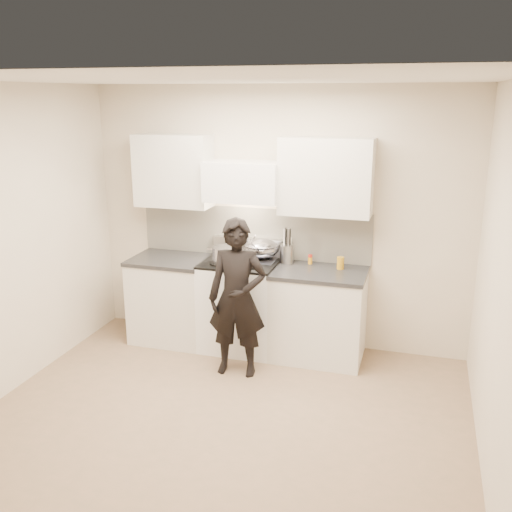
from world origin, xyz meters
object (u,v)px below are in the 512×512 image
Objects in this scene: wok at (261,248)px; utensil_crock at (287,252)px; stove at (241,304)px; person at (237,298)px; counter_right at (319,314)px.

utensil_crock is (0.27, 0.02, -0.03)m from wok.
stove is 0.63× the size of person.
person is at bearing -92.31° from wok.
stove is 0.83m from counter_right.
stove reaches higher than counter_right.
utensil_crock reaches higher than stove.
person is at bearing -74.67° from stove.
utensil_crock is 0.24× the size of person.
counter_right is 2.53× the size of utensil_crock.
wok is (-0.65, 0.14, 0.60)m from counter_right.
utensil_crock is (0.45, 0.17, 0.56)m from stove.
counter_right is 0.71m from utensil_crock.
stove is at bearing 100.00° from person.
counter_right is at bearing -12.59° from wok.
stove is 2.63× the size of utensil_crock.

